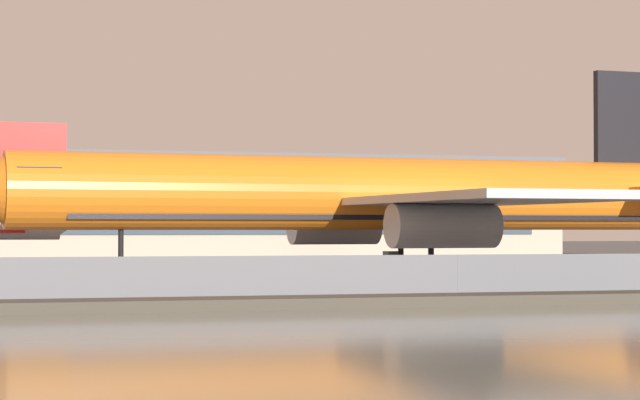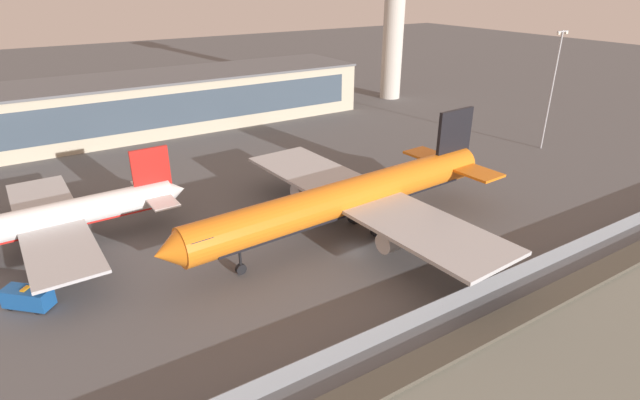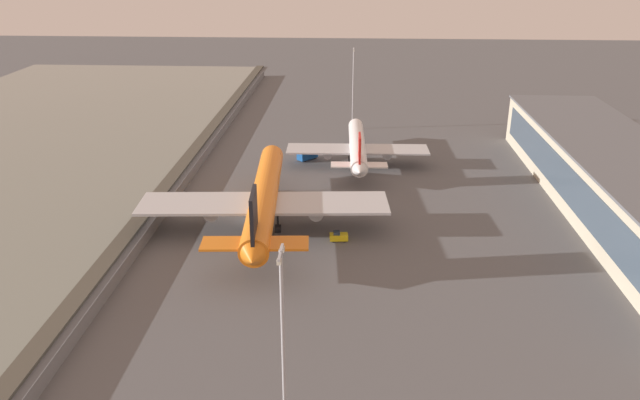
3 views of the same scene
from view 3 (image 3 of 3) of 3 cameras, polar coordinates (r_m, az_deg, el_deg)
name	(u,v)px [view 3 (image 3 of 3)]	position (r m, az deg, el deg)	size (l,w,h in m)	color
ground_plane	(247,220)	(119.74, -6.70, -1.84)	(500.00, 500.00, 0.00)	#565659
shoreline_seawall	(141,217)	(124.69, -16.04, -1.47)	(320.00, 3.00, 0.50)	#474238
perimeter_fence	(164,213)	(122.97, -14.10, -1.16)	(280.00, 0.10, 2.24)	slate
cargo_jet_orange	(264,198)	(114.65, -5.11, 0.16)	(52.86, 45.65, 14.80)	orange
passenger_jet_white_red	(357,146)	(148.31, 3.44, 4.91)	(39.16, 33.39, 11.59)	white
baggage_tug	(339,237)	(110.60, 1.71, -3.36)	(1.92, 3.35, 1.80)	yellow
ops_van	(308,154)	(152.46, -1.12, 4.20)	(5.22, 5.10, 2.48)	#19519E
terminal_building	(624,186)	(132.19, 26.05, 1.14)	(101.47, 21.96, 12.07)	#BCB299
apron_light_mast_apron_west	(353,85)	(176.20, 3.05, 10.49)	(3.20, 0.40, 22.70)	#A8A8AD
apron_light_mast_apron_east	(283,347)	(61.37, -3.39, -13.29)	(3.20, 0.40, 23.47)	#A8A8AD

